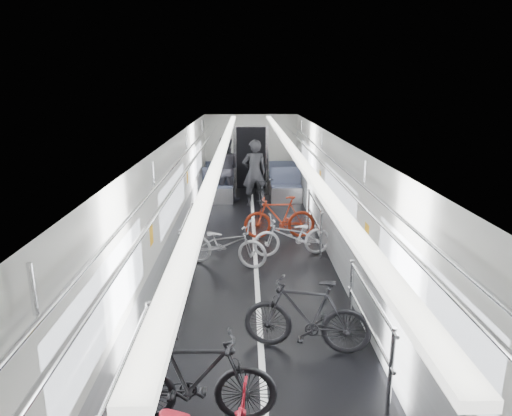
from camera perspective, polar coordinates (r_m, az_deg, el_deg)
The scene contains 9 objects.
car_shell at distance 9.93m, azimuth -0.23°, elevation 2.39°, with size 3.02×14.01×2.41m.
bike_left_mid at distance 4.88m, azimuth -7.67°, elevation -20.40°, with size 0.47×1.65×0.99m, color black.
bike_left_far at distance 8.62m, azimuth -3.92°, elevation -4.45°, with size 0.57×1.65×0.87m, color #9B9A9F.
bike_right_near at distance 5.99m, azimuth 6.36°, elevation -13.15°, with size 0.46×1.63×0.98m, color black.
bike_right_mid at distance 9.12m, azimuth 4.58°, elevation -3.48°, with size 0.55×1.58×0.83m, color silver.
bike_right_far at distance 10.12m, azimuth 2.96°, elevation -1.17°, with size 0.45×1.59×0.96m, color maroon.
bike_aisle at distance 12.80m, azimuth 0.72°, elevation 2.13°, with size 0.58×1.66×0.87m, color black.
person_standing at distance 12.79m, azimuth -0.22°, elevation 4.41°, with size 0.68×0.45×1.87m, color black.
person_seated at distance 13.38m, azimuth -3.95°, elevation 4.90°, with size 0.92×0.72×1.89m, color #2E2C34.
Camera 1 is at (-0.19, -7.90, 3.32)m, focal length 32.00 mm.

